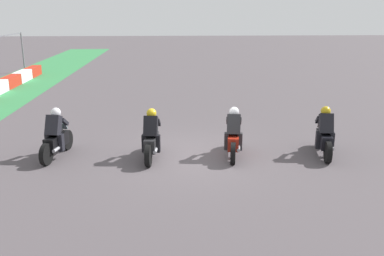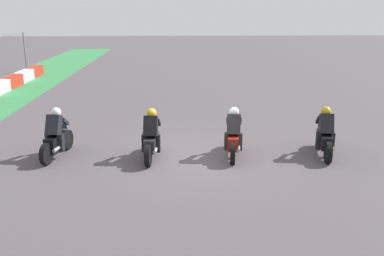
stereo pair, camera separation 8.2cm
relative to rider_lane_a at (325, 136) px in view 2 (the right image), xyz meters
name	(u,v)px [view 2 (the right image)]	position (x,y,z in m)	size (l,w,h in m)	color
ground_plane	(193,156)	(0.10, 4.03, -0.62)	(120.00, 120.00, 0.00)	#4F484C
rider_lane_a	(325,136)	(0.00, 0.00, 0.00)	(2.03, 0.61, 1.51)	black
rider_lane_b	(233,136)	(0.05, 2.79, 0.00)	(2.04, 0.60, 1.51)	black
rider_lane_c	(152,138)	(-0.03, 5.27, 0.00)	(2.04, 0.56, 1.51)	black
rider_lane_d	(56,137)	(0.22, 8.15, 0.00)	(2.03, 0.62, 1.51)	black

